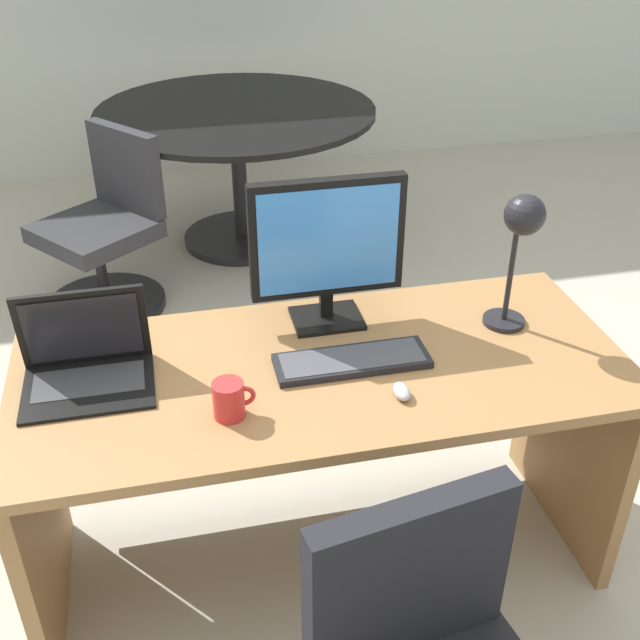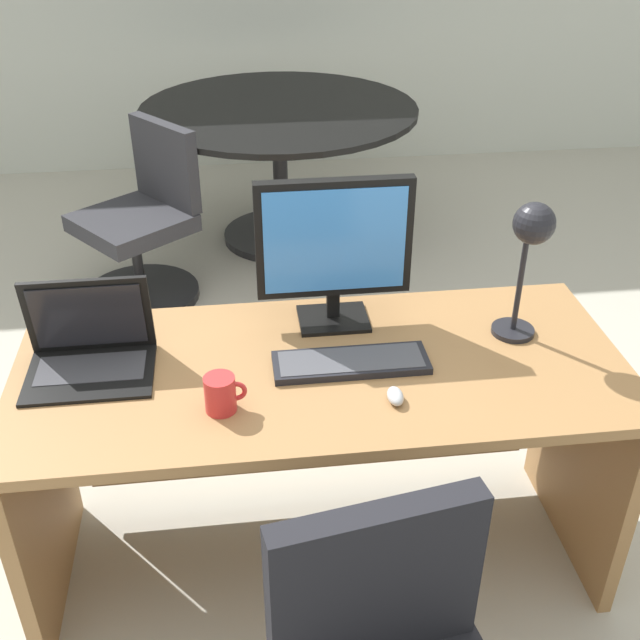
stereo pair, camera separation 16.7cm
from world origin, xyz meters
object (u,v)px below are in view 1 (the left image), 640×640
object	(u,v)px
desk	(319,420)
meeting_table	(237,142)
keyboard	(352,361)
desk_lamp	(521,233)
meeting_chair_near	(107,240)
coffee_mug	(230,399)
monitor	(327,244)
mouse	(402,391)
laptop	(86,353)

from	to	relation	value
desk	meeting_table	xyz separation A→B (m)	(0.07, 2.27, 0.06)
desk	keyboard	world-z (taller)	keyboard
desk_lamp	meeting_chair_near	world-z (taller)	desk_lamp
keyboard	meeting_table	distance (m)	2.34
keyboard	coffee_mug	xyz separation A→B (m)	(-0.34, -0.14, 0.04)
monitor	meeting_table	distance (m)	2.14
meeting_table	meeting_chair_near	xyz separation A→B (m)	(-0.70, -0.56, -0.23)
mouse	desk_lamp	xyz separation A→B (m)	(0.39, 0.24, 0.28)
keyboard	desk_lamp	size ratio (longest dim) A/B	1.01
laptop	meeting_table	distance (m)	2.34
desk	meeting_chair_near	bearing A→B (deg)	110.32
monitor	coffee_mug	world-z (taller)	monitor
desk	keyboard	bearing A→B (deg)	-39.32
desk	meeting_chair_near	distance (m)	1.83
keyboard	coffee_mug	world-z (taller)	coffee_mug
monitor	mouse	xyz separation A→B (m)	(0.10, -0.39, -0.23)
mouse	monitor	bearing A→B (deg)	104.26
desk	keyboard	size ratio (longest dim) A/B	3.95
laptop	meeting_chair_near	bearing A→B (deg)	91.06
meeting_table	monitor	bearing A→B (deg)	-90.14
mouse	meeting_chair_near	world-z (taller)	meeting_chair_near
coffee_mug	meeting_table	xyz separation A→B (m)	(0.33, 2.47, -0.21)
coffee_mug	meeting_chair_near	size ratio (longest dim) A/B	0.12
laptop	coffee_mug	size ratio (longest dim) A/B	3.14
desk	meeting_table	world-z (taller)	meeting_table
keyboard	desk_lamp	bearing A→B (deg)	9.45
desk	keyboard	distance (m)	0.26
coffee_mug	meeting_chair_near	bearing A→B (deg)	100.89
desk_lamp	coffee_mug	distance (m)	0.89
mouse	meeting_table	size ratio (longest dim) A/B	0.05
laptop	desk_lamp	world-z (taller)	desk_lamp
desk	monitor	xyz separation A→B (m)	(0.06, 0.17, 0.47)
laptop	coffee_mug	xyz separation A→B (m)	(0.34, -0.24, -0.02)
desk	mouse	distance (m)	0.37
laptop	keyboard	size ratio (longest dim) A/B	0.79
coffee_mug	meeting_chair_near	xyz separation A→B (m)	(-0.37, 1.92, -0.44)
laptop	mouse	bearing A→B (deg)	-18.98
desk	meeting_table	size ratio (longest dim) A/B	1.12
desk	meeting_table	bearing A→B (deg)	88.32
desk	coffee_mug	xyz separation A→B (m)	(-0.26, -0.21, 0.27)
mouse	coffee_mug	size ratio (longest dim) A/B	0.68
keyboard	mouse	size ratio (longest dim) A/B	5.81
meeting_chair_near	coffee_mug	bearing A→B (deg)	-79.11
keyboard	desk_lamp	xyz separation A→B (m)	(0.48, 0.08, 0.29)
coffee_mug	meeting_chair_near	distance (m)	2.00
meeting_table	keyboard	bearing A→B (deg)	-89.76
laptop	meeting_chair_near	world-z (taller)	laptop
mouse	desk_lamp	bearing A→B (deg)	31.70
coffee_mug	meeting_table	size ratio (longest dim) A/B	0.07
monitor	laptop	size ratio (longest dim) A/B	1.33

